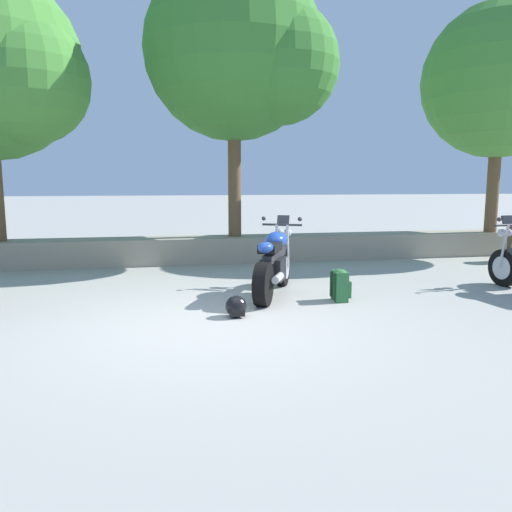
% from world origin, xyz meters
% --- Properties ---
extents(ground_plane, '(120.00, 120.00, 0.00)m').
position_xyz_m(ground_plane, '(0.00, 0.00, 0.00)').
color(ground_plane, '#A3A099').
extents(stone_wall, '(36.00, 0.80, 0.55)m').
position_xyz_m(stone_wall, '(0.00, 4.80, 0.28)').
color(stone_wall, gray).
rests_on(stone_wall, ground).
extents(motorcycle_blue_centre, '(1.09, 1.94, 1.18)m').
position_xyz_m(motorcycle_blue_centre, '(1.15, 1.47, 0.49)').
color(motorcycle_blue_centre, black).
rests_on(motorcycle_blue_centre, ground).
extents(rider_backpack, '(0.27, 0.31, 0.47)m').
position_xyz_m(rider_backpack, '(2.00, 0.88, 0.24)').
color(rider_backpack, '#2D6B38').
rests_on(rider_backpack, ground).
extents(rider_helmet, '(0.28, 0.28, 0.28)m').
position_xyz_m(rider_helmet, '(0.38, 0.29, 0.14)').
color(rider_helmet, black).
rests_on(rider_helmet, ground).
extents(leafy_tree_mid_left, '(3.91, 3.73, 5.75)m').
position_xyz_m(leafy_tree_mid_left, '(1.23, 4.72, 4.35)').
color(leafy_tree_mid_left, brown).
rests_on(leafy_tree_mid_left, stone_wall).
extents(leafy_tree_mid_right, '(3.65, 3.48, 5.20)m').
position_xyz_m(leafy_tree_mid_right, '(7.28, 4.47, 3.93)').
color(leafy_tree_mid_right, brown).
rests_on(leafy_tree_mid_right, stone_wall).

